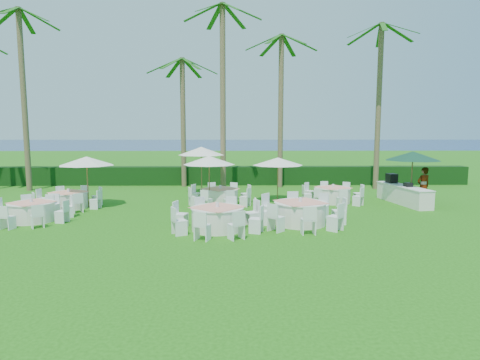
% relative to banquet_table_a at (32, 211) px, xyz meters
% --- Properties ---
extents(ground, '(120.00, 120.00, 0.00)m').
position_rel_banquet_table_a_xyz_m(ground, '(6.47, -1.07, -0.40)').
color(ground, '#1E580F').
rests_on(ground, ground).
extents(hedge, '(34.00, 1.00, 1.20)m').
position_rel_banquet_table_a_xyz_m(hedge, '(6.47, 10.93, 0.20)').
color(hedge, black).
rests_on(hedge, ground).
extents(ocean, '(260.00, 260.00, 0.00)m').
position_rel_banquet_table_a_xyz_m(ocean, '(6.47, 100.93, -0.40)').
color(ocean, '#081354').
rests_on(ocean, ground).
extents(banquet_table_a, '(3.03, 3.03, 0.92)m').
position_rel_banquet_table_a_xyz_m(banquet_table_a, '(0.00, 0.00, 0.00)').
color(banquet_table_a, silver).
rests_on(banquet_table_a, ground).
extents(banquet_table_b, '(3.28, 3.28, 1.00)m').
position_rel_banquet_table_a_xyz_m(banquet_table_b, '(7.32, -1.53, 0.04)').
color(banquet_table_b, silver).
rests_on(banquet_table_b, ground).
extents(banquet_table_c, '(3.45, 3.45, 1.04)m').
position_rel_banquet_table_a_xyz_m(banquet_table_c, '(10.43, -0.71, 0.06)').
color(banquet_table_c, silver).
rests_on(banquet_table_c, ground).
extents(banquet_table_d, '(2.99, 2.99, 0.91)m').
position_rel_banquet_table_a_xyz_m(banquet_table_d, '(0.34, 2.73, -0.00)').
color(banquet_table_d, silver).
rests_on(banquet_table_d, ground).
extents(banquet_table_e, '(3.03, 3.03, 0.93)m').
position_rel_banquet_table_a_xyz_m(banquet_table_e, '(7.28, 3.57, 0.01)').
color(banquet_table_e, silver).
rests_on(banquet_table_e, ground).
extents(banquet_table_f, '(3.06, 3.06, 0.93)m').
position_rel_banquet_table_a_xyz_m(banquet_table_f, '(12.85, 3.94, 0.00)').
color(banquet_table_f, silver).
rests_on(banquet_table_f, ground).
extents(umbrella_a, '(2.50, 2.50, 2.37)m').
position_rel_banquet_table_a_xyz_m(umbrella_a, '(1.15, 2.93, 1.76)').
color(umbrella_a, brown).
rests_on(umbrella_a, ground).
extents(umbrella_b, '(2.42, 2.42, 2.38)m').
position_rel_banquet_table_a_xyz_m(umbrella_b, '(6.78, 3.08, 1.77)').
color(umbrella_b, brown).
rests_on(umbrella_b, ground).
extents(umbrella_c, '(2.54, 2.54, 2.67)m').
position_rel_banquet_table_a_xyz_m(umbrella_c, '(6.14, 6.69, 2.03)').
color(umbrella_c, brown).
rests_on(umbrella_c, ground).
extents(umbrella_d, '(2.50, 2.50, 2.23)m').
position_rel_banquet_table_a_xyz_m(umbrella_d, '(10.12, 4.20, 1.63)').
color(umbrella_d, brown).
rests_on(umbrella_d, ground).
extents(umbrella_green, '(2.66, 2.66, 2.55)m').
position_rel_banquet_table_a_xyz_m(umbrella_green, '(16.64, 3.71, 1.93)').
color(umbrella_green, brown).
rests_on(umbrella_green, ground).
extents(buffet_table, '(1.33, 3.89, 1.36)m').
position_rel_banquet_table_a_xyz_m(buffet_table, '(16.21, 3.63, 0.07)').
color(buffet_table, silver).
rests_on(buffet_table, ground).
extents(staff_person, '(0.76, 0.61, 1.83)m').
position_rel_banquet_table_a_xyz_m(staff_person, '(16.96, 3.13, 0.51)').
color(staff_person, gray).
rests_on(staff_person, ground).
extents(palm_a, '(4.14, 4.40, 10.56)m').
position_rel_banquet_table_a_xyz_m(palm_a, '(-4.29, 8.41, 5.35)').
color(palm_a, brown).
rests_on(palm_a, ground).
extents(palm_b, '(4.41, 4.07, 8.09)m').
position_rel_banquet_table_a_xyz_m(palm_b, '(4.76, 10.07, 4.09)').
color(palm_b, brown).
rests_on(palm_b, ground).
extents(palm_c, '(4.40, 4.12, 10.67)m').
position_rel_banquet_table_a_xyz_m(palm_c, '(7.33, 7.78, 5.41)').
color(palm_c, brown).
rests_on(palm_c, ground).
extents(palm_d, '(4.40, 3.97, 9.42)m').
position_rel_banquet_table_a_xyz_m(palm_d, '(10.88, 9.59, 4.77)').
color(palm_d, brown).
rests_on(palm_d, ground).
extents(palm_e, '(4.32, 4.32, 9.90)m').
position_rel_banquet_table_a_xyz_m(palm_e, '(16.70, 8.74, 5.02)').
color(palm_e, brown).
rests_on(palm_e, ground).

